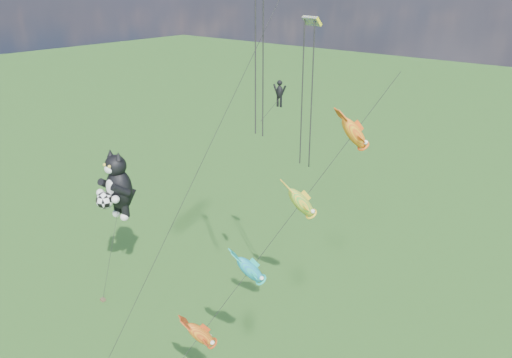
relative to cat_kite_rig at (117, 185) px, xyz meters
The scene contains 4 objects.
ground 12.14m from the cat_kite_rig, 82.30° to the right, with size 300.00×300.00×0.00m, color #164511.
cat_kite_rig is the anchor object (origin of this frame).
fish_windsock_rig 17.07m from the cat_kite_rig, ahead, with size 8.37×13.72×19.72m.
parafoil_rig 17.08m from the cat_kite_rig, ahead, with size 4.89×17.18×27.03m.
Camera 1 is at (30.59, -12.80, 24.26)m, focal length 35.00 mm.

